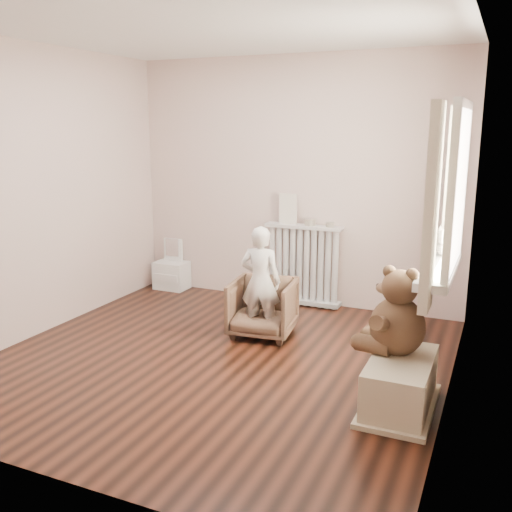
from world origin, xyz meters
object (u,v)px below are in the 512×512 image
at_px(armchair, 263,308).
at_px(plush_cat, 445,243).
at_px(child, 261,281).
at_px(teddy_bear, 398,309).
at_px(toy_vanity, 171,266).
at_px(toy_bench, 400,381).
at_px(radiator, 303,270).

distance_m(armchair, plush_cat, 1.71).
xyz_separation_m(child, plush_cat, (1.55, 0.02, 0.48)).
distance_m(teddy_bear, plush_cat, 0.86).
distance_m(toy_vanity, toy_bench, 3.53).
bearing_deg(plush_cat, armchair, -172.68).
xyz_separation_m(radiator, armchair, (-0.04, -0.99, -0.13)).
distance_m(armchair, toy_bench, 1.68).
bearing_deg(child, toy_bench, 141.49).
distance_m(toy_vanity, armchair, 1.85).
height_order(toy_vanity, child, child).
distance_m(radiator, toy_bench, 2.35).
distance_m(radiator, toy_vanity, 1.63).
bearing_deg(toy_bench, toy_vanity, 147.92).
bearing_deg(toy_vanity, toy_bench, -32.08).
xyz_separation_m(child, toy_bench, (1.41, -0.86, -0.32)).
relative_size(radiator, toy_bench, 1.15).
distance_m(radiator, teddy_bear, 2.24).
xyz_separation_m(toy_vanity, child, (1.58, -1.01, 0.25)).
relative_size(child, toy_bench, 1.33).
bearing_deg(toy_vanity, child, -32.69).
relative_size(armchair, child, 0.57).
relative_size(toy_bench, teddy_bear, 1.26).
height_order(toy_vanity, toy_bench, toy_vanity).
bearing_deg(radiator, toy_bench, -54.32).
distance_m(armchair, child, 0.27).
xyz_separation_m(toy_vanity, plush_cat, (3.13, -0.99, 0.72)).
height_order(toy_bench, plush_cat, plush_cat).
bearing_deg(plush_cat, child, -170.82).
relative_size(toy_vanity, armchair, 1.03).
distance_m(toy_vanity, child, 1.90).
height_order(armchair, toy_bench, armchair).
distance_m(child, plush_cat, 1.62).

